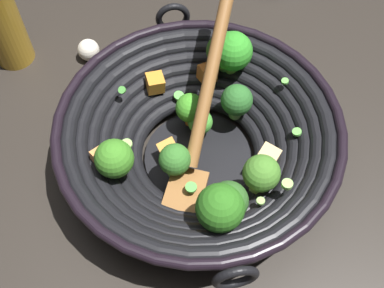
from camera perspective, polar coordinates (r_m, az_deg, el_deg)
The scene contains 3 objects.
ground_plane at distance 0.72m, azimuth 0.73°, elevation -1.84°, with size 4.00×4.00×0.00m, color #28231E.
wok at distance 0.66m, azimuth 0.90°, elevation 0.87°, with size 0.42×0.39×0.20m.
garlic_bulb at distance 0.84m, azimuth -12.01°, elevation 10.71°, with size 0.04×0.04×0.04m, color silver.
Camera 1 is at (0.34, -0.12, 0.62)m, focal length 45.62 mm.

